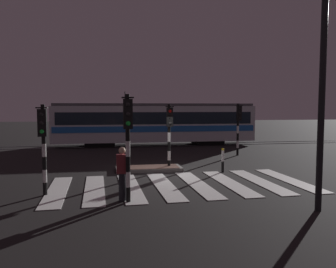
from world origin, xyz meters
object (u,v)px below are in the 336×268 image
traffic_light_kerb_mid_left (128,132)px  pedestrian_waiting_at_kerb (122,173)px  traffic_light_corner_far_right (239,121)px  bollard_island_edge (223,160)px  traffic_light_corner_near_left (43,136)px  traffic_light_median_centre (169,127)px  street_lamp_near_kerb (329,52)px  tram (155,123)px

traffic_light_kerb_mid_left → pedestrian_waiting_at_kerb: size_ratio=1.96×
traffic_light_corner_far_right → bollard_island_edge: size_ratio=2.87×
traffic_light_corner_near_left → traffic_light_kerb_mid_left: bearing=-26.3°
traffic_light_corner_far_right → bollard_island_edge: traffic_light_corner_far_right is taller
traffic_light_kerb_mid_left → traffic_light_corner_near_left: bearing=153.7°
traffic_light_median_centre → street_lamp_near_kerb: bearing=-67.4°
traffic_light_corner_far_right → pedestrian_waiting_at_kerb: size_ratio=1.86×
traffic_light_median_centre → traffic_light_corner_near_left: 6.36m
traffic_light_corner_far_right → tram: tram is taller
traffic_light_corner_far_right → street_lamp_near_kerb: size_ratio=0.46×
tram → traffic_light_corner_near_left: bearing=-111.5°
street_lamp_near_kerb → bollard_island_edge: 7.40m
traffic_light_corner_far_right → bollard_island_edge: 5.92m
traffic_light_corner_far_right → traffic_light_corner_near_left: size_ratio=1.05×
pedestrian_waiting_at_kerb → tram: bearing=78.4°
traffic_light_median_centre → bollard_island_edge: traffic_light_median_centre is taller
traffic_light_median_centre → bollard_island_edge: bearing=-24.8°
traffic_light_corner_far_right → pedestrian_waiting_at_kerb: 11.74m
traffic_light_kerb_mid_left → pedestrian_waiting_at_kerb: bearing=121.2°
traffic_light_median_centre → traffic_light_corner_near_left: traffic_light_median_centre is taller
traffic_light_corner_far_right → traffic_light_corner_near_left: 12.74m
traffic_light_median_centre → traffic_light_corner_far_right: size_ratio=0.97×
traffic_light_corner_near_left → traffic_light_kerb_mid_left: size_ratio=0.91×
pedestrian_waiting_at_kerb → street_lamp_near_kerb: bearing=-22.5°
street_lamp_near_kerb → tram: (-2.26, 17.87, -2.69)m
traffic_light_kerb_mid_left → bollard_island_edge: 6.44m
traffic_light_kerb_mid_left → pedestrian_waiting_at_kerb: traffic_light_kerb_mid_left is taller
street_lamp_near_kerb → pedestrian_waiting_at_kerb: (-5.46, 2.26, -3.56)m
pedestrian_waiting_at_kerb → traffic_light_corner_near_left: bearing=157.4°
traffic_light_corner_near_left → tram: (5.74, 14.55, -0.26)m
traffic_light_corner_far_right → traffic_light_corner_near_left: (-9.95, -7.96, -0.10)m
bollard_island_edge → traffic_light_corner_far_right: bearing=61.5°
traffic_light_corner_near_left → pedestrian_waiting_at_kerb: size_ratio=1.78×
street_lamp_near_kerb → bollard_island_edge: (-0.77, 6.26, -3.87)m
traffic_light_kerb_mid_left → street_lamp_near_kerb: bearing=-20.6°
pedestrian_waiting_at_kerb → bollard_island_edge: pedestrian_waiting_at_kerb is taller
traffic_light_kerb_mid_left → tram: bearing=79.2°
bollard_island_edge → street_lamp_near_kerb: bearing=-83.0°
street_lamp_near_kerb → traffic_light_kerb_mid_left: bearing=159.4°
traffic_light_median_centre → street_lamp_near_kerb: size_ratio=0.44×
tram → pedestrian_waiting_at_kerb: (-3.20, -15.61, -0.87)m
traffic_light_median_centre → traffic_light_kerb_mid_left: (-2.25, -5.33, 0.17)m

